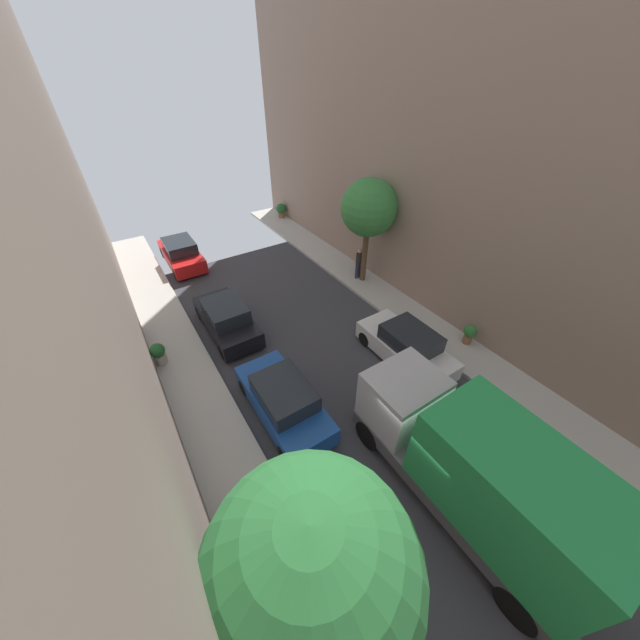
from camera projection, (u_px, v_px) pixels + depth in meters
name	position (u px, v px, depth m)	size (l,w,h in m)	color
ground	(422.00, 462.00, 10.19)	(32.00, 32.00, 0.00)	#38383D
sidewalk_left	(277.00, 568.00, 8.01)	(2.00, 44.00, 0.15)	#B7B2A8
sidewalk_right	(517.00, 390.00, 12.28)	(2.00, 44.00, 0.15)	#B7B2A8
parked_car_left_2	(284.00, 401.00, 11.12)	(1.78, 4.20, 1.57)	#194799
parked_car_left_3	(227.00, 319.00, 14.62)	(1.78, 4.20, 1.57)	black
parked_car_left_4	(181.00, 254.00, 19.48)	(1.78, 4.20, 1.57)	red
parked_car_right_2	(406.00, 346.00, 13.22)	(1.78, 4.20, 1.57)	white
delivery_truck	(477.00, 469.00, 8.19)	(2.26, 6.60, 3.38)	#4C4C51
pedestrian	(359.00, 263.00, 17.91)	(0.40, 0.36, 1.72)	#2D334C
street_tree_0	(311.00, 571.00, 4.37)	(2.99, 2.99, 5.83)	brown
street_tree_1	(369.00, 209.00, 15.86)	(2.74, 2.74, 5.35)	brown
potted_plant_0	(158.00, 353.00, 13.01)	(0.57, 0.57, 0.94)	#B2A899
potted_plant_2	(281.00, 210.00, 25.07)	(0.74, 0.74, 1.04)	brown
potted_plant_3	(469.00, 333.00, 13.94)	(0.53, 0.53, 0.89)	brown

